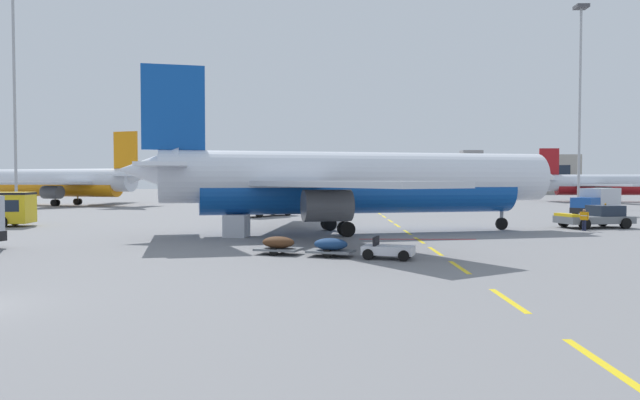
% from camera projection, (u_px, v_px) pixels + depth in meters
% --- Properties ---
extents(ground, '(400.00, 400.00, 0.00)m').
position_uv_depth(ground, '(613.00, 221.00, 57.45)').
color(ground, slate).
extents(apron_paint_markings, '(8.00, 94.61, 0.01)m').
position_uv_depth(apron_paint_markings, '(393.00, 223.00, 54.74)').
color(apron_paint_markings, yellow).
rests_on(apron_paint_markings, ground).
extents(airliner_foreground, '(34.46, 33.59, 12.20)m').
position_uv_depth(airliner_foreground, '(355.00, 181.00, 44.38)').
color(airliner_foreground, silver).
rests_on(airliner_foreground, ground).
extents(pushback_tug, '(6.47, 4.17, 2.08)m').
position_uv_depth(pushback_tug, '(596.00, 217.00, 49.35)').
color(pushback_tug, slate).
rests_on(pushback_tug, ground).
extents(airliner_mid_left, '(31.98, 30.98, 11.45)m').
position_uv_depth(airliner_mid_left, '(60.00, 182.00, 92.90)').
color(airliner_mid_left, silver).
rests_on(airliner_mid_left, ground).
extents(airliner_far_center, '(28.39, 28.26, 9.96)m').
position_uv_depth(airliner_far_center, '(609.00, 184.00, 108.19)').
color(airliner_far_center, silver).
rests_on(airliner_far_center, ground).
extents(catering_truck, '(6.26, 6.96, 3.14)m').
position_uv_depth(catering_truck, '(265.00, 202.00, 64.81)').
color(catering_truck, black).
rests_on(catering_truck, ground).
extents(ground_power_truck, '(6.94, 6.28, 3.14)m').
position_uv_depth(ground_power_truck, '(597.00, 202.00, 64.75)').
color(ground_power_truck, black).
rests_on(ground_power_truck, ground).
extents(baggage_train, '(8.65, 3.95, 1.14)m').
position_uv_depth(baggage_train, '(331.00, 247.00, 30.82)').
color(baggage_train, silver).
rests_on(baggage_train, ground).
extents(ground_crew_worker, '(0.55, 0.52, 1.74)m').
position_uv_depth(ground_crew_worker, '(584.00, 218.00, 46.33)').
color(ground_crew_worker, '#191E38').
rests_on(ground_crew_worker, ground).
extents(uld_cargo_container, '(1.80, 1.76, 1.60)m').
position_uv_depth(uld_cargo_container, '(236.00, 226.00, 41.36)').
color(uld_cargo_container, '#B7BCC6').
rests_on(uld_cargo_container, ground).
extents(apron_light_mast_near, '(1.80, 1.80, 30.12)m').
position_uv_depth(apron_light_mast_near, '(14.00, 72.00, 76.51)').
color(apron_light_mast_near, slate).
rests_on(apron_light_mast_near, ground).
extents(apron_light_mast_far, '(1.80, 1.80, 29.52)m').
position_uv_depth(apron_light_mast_far, '(580.00, 85.00, 84.89)').
color(apron_light_mast_far, slate).
rests_on(apron_light_mast_far, ground).
extents(terminal_satellite, '(82.77, 19.52, 12.91)m').
position_uv_depth(terminal_satellite, '(430.00, 175.00, 174.98)').
color(terminal_satellite, '#9E998E').
rests_on(terminal_satellite, ground).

